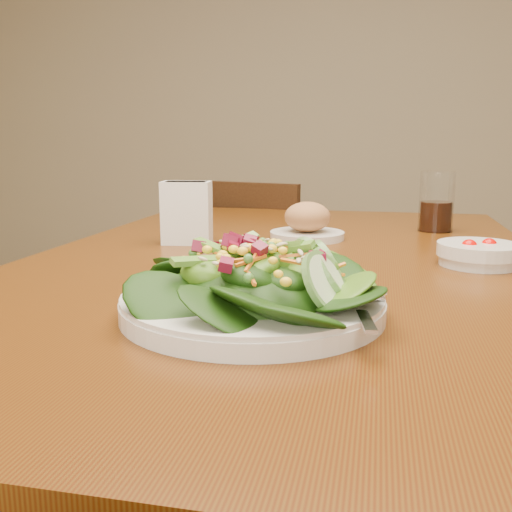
{
  "coord_description": "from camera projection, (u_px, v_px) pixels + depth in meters",
  "views": [
    {
      "loc": [
        0.15,
        -0.97,
        0.95
      ],
      "look_at": [
        0.01,
        -0.32,
        0.82
      ],
      "focal_mm": 40.0,
      "sensor_mm": 36.0,
      "label": 1
    }
  ],
  "objects": [
    {
      "name": "dining_table",
      "position": [
        286.0,
        313.0,
        1.02
      ],
      "size": [
        0.9,
        1.4,
        0.75
      ],
      "color": "#4D2D0B",
      "rests_on": "ground_plane"
    },
    {
      "name": "chair_far",
      "position": [
        260.0,
        296.0,
        1.92
      ],
      "size": [
        0.46,
        0.46,
        0.83
      ],
      "rotation": [
        0.0,
        0.0,
        2.9
      ],
      "color": "#331F0D",
      "rests_on": "ground_plane"
    },
    {
      "name": "salad_plate",
      "position": [
        261.0,
        288.0,
        0.67
      ],
      "size": [
        0.31,
        0.31,
        0.09
      ],
      "rotation": [
        0.0,
        0.0,
        0.42
      ],
      "color": "silver",
      "rests_on": "dining_table"
    },
    {
      "name": "bread_plate",
      "position": [
        307.0,
        224.0,
        1.19
      ],
      "size": [
        0.15,
        0.15,
        0.08
      ],
      "color": "silver",
      "rests_on": "dining_table"
    },
    {
      "name": "tomato_bowl",
      "position": [
        479.0,
        254.0,
        0.94
      ],
      "size": [
        0.13,
        0.13,
        0.04
      ],
      "color": "silver",
      "rests_on": "dining_table"
    },
    {
      "name": "drinking_glass",
      "position": [
        436.0,
        206.0,
        1.28
      ],
      "size": [
        0.08,
        0.08,
        0.13
      ],
      "color": "silver",
      "rests_on": "dining_table"
    },
    {
      "name": "napkin_holder",
      "position": [
        187.0,
        211.0,
        1.12
      ],
      "size": [
        0.1,
        0.06,
        0.12
      ],
      "rotation": [
        0.0,
        0.0,
        0.12
      ],
      "color": "white",
      "rests_on": "dining_table"
    }
  ]
}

